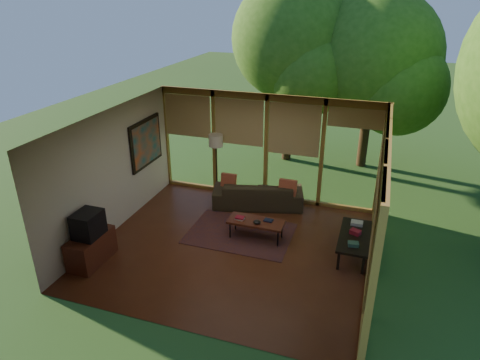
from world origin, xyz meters
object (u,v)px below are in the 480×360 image
(media_cabinet, at_px, (91,249))
(television, at_px, (88,224))
(coffee_table, at_px, (256,222))
(sofa, at_px, (258,194))
(floor_lamp, at_px, (216,144))
(side_console, at_px, (355,237))

(media_cabinet, relative_size, television, 1.82)
(coffee_table, bearing_deg, television, -146.23)
(sofa, relative_size, television, 3.99)
(sofa, bearing_deg, floor_lamp, -26.34)
(media_cabinet, relative_size, floor_lamp, 0.61)
(television, bearing_deg, coffee_table, 33.77)
(media_cabinet, bearing_deg, television, 0.00)
(coffee_table, bearing_deg, floor_lamp, 132.38)
(coffee_table, relative_size, side_console, 0.86)
(television, bearing_deg, side_console, 21.27)
(side_console, bearing_deg, television, -158.73)
(floor_lamp, relative_size, coffee_table, 1.38)
(television, xyz_separation_m, side_console, (4.85, 1.89, -0.44))
(media_cabinet, xyz_separation_m, side_console, (4.87, 1.89, 0.11))
(coffee_table, bearing_deg, sofa, 104.84)
(coffee_table, bearing_deg, side_console, 0.50)
(floor_lamp, xyz_separation_m, side_console, (3.64, -1.71, -1.00))
(sofa, distance_m, side_console, 2.86)
(floor_lamp, xyz_separation_m, coffee_table, (1.58, -1.73, -1.01))
(sofa, xyz_separation_m, media_cabinet, (-2.42, -3.36, -0.02))
(sofa, relative_size, media_cabinet, 2.19)
(side_console, bearing_deg, floor_lamp, 154.75)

